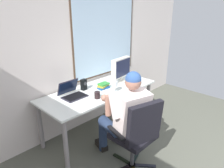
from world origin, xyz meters
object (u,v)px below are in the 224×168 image
(desk, at_px, (100,95))
(wine_glass, at_px, (115,84))
(crt_monitor, at_px, (121,68))
(desk_speaker, at_px, (84,85))
(book_stack, at_px, (104,86))
(office_chair, at_px, (138,132))
(laptop, at_px, (72,92))
(coffee_mug, at_px, (97,95))
(person_seated, at_px, (126,115))

(desk, bearing_deg, wine_glass, -62.97)
(crt_monitor, xyz_separation_m, desk_speaker, (-0.66, 0.17, -0.15))
(desk_speaker, relative_size, book_stack, 0.80)
(office_chair, distance_m, book_stack, 1.06)
(crt_monitor, bearing_deg, desk, -179.60)
(book_stack, bearing_deg, laptop, 167.92)
(office_chair, relative_size, coffee_mug, 10.06)
(office_chair, height_order, wine_glass, office_chair)
(laptop, distance_m, coffee_mug, 0.38)
(office_chair, height_order, person_seated, person_seated)
(person_seated, bearing_deg, laptop, 104.95)
(desk, distance_m, laptop, 0.47)
(desk, bearing_deg, desk_speaker, 132.82)
(desk, bearing_deg, book_stack, 1.88)
(desk, bearing_deg, coffee_mug, -138.48)
(crt_monitor, relative_size, coffee_mug, 4.32)
(crt_monitor, bearing_deg, person_seated, -134.71)
(laptop, xyz_separation_m, wine_glass, (0.55, -0.33, 0.06))
(wine_glass, height_order, desk_speaker, desk_speaker)
(book_stack, bearing_deg, desk, -178.12)
(office_chair, relative_size, desk_speaker, 5.91)
(person_seated, bearing_deg, crt_monitor, 45.29)
(wine_glass, relative_size, book_stack, 0.79)
(office_chair, distance_m, desk_speaker, 1.18)
(wine_glass, relative_size, coffee_mug, 1.66)
(person_seated, bearing_deg, wine_glass, 57.02)
(crt_monitor, xyz_separation_m, laptop, (-0.93, 0.11, -0.18))
(desk_speaker, bearing_deg, book_stack, -34.52)
(desk, distance_m, coffee_mug, 0.34)
(desk, height_order, coffee_mug, coffee_mug)
(desk, relative_size, laptop, 5.63)
(person_seated, height_order, crt_monitor, person_seated)
(person_seated, xyz_separation_m, crt_monitor, (0.71, 0.72, 0.32))
(desk, distance_m, book_stack, 0.16)
(laptop, xyz_separation_m, coffee_mug, (0.20, -0.32, -0.01))
(wine_glass, xyz_separation_m, coffee_mug, (-0.34, 0.01, -0.07))
(person_seated, xyz_separation_m, wine_glass, (0.32, 0.50, 0.19))
(office_chair, height_order, desk_speaker, office_chair)
(person_seated, distance_m, coffee_mug, 0.53)
(crt_monitor, height_order, laptop, crt_monitor)
(desk, distance_m, crt_monitor, 0.60)
(crt_monitor, distance_m, laptop, 0.96)
(coffee_mug, bearing_deg, crt_monitor, 16.01)
(desk, height_order, crt_monitor, crt_monitor)
(laptop, height_order, wine_glass, laptop)
(laptop, distance_m, book_stack, 0.54)
(wine_glass, height_order, book_stack, wine_glass)
(laptop, xyz_separation_m, book_stack, (0.52, -0.11, -0.02))
(desk, distance_m, person_seated, 0.75)
(book_stack, bearing_deg, desk_speaker, 145.48)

